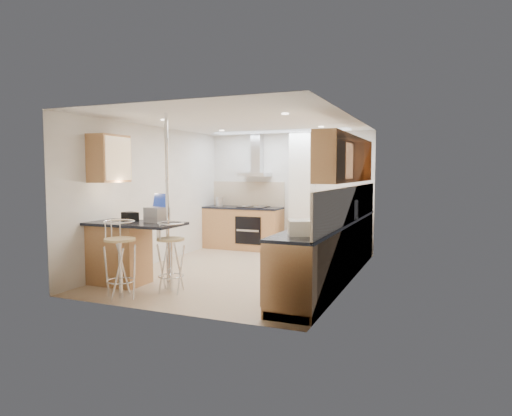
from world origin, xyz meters
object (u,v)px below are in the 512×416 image
at_px(bar_stool_near, 120,259).
at_px(laptop, 157,215).
at_px(bread_bin, 300,228).
at_px(bar_stool_end, 171,257).
at_px(microwave, 344,209).

bearing_deg(bar_stool_near, laptop, 104.86).
relative_size(laptop, bread_bin, 0.93).
bearing_deg(bar_stool_end, bar_stool_near, -168.82).
height_order(bar_stool_end, bread_bin, bread_bin).
height_order(bar_stool_near, bread_bin, bread_bin).
relative_size(bar_stool_near, bread_bin, 3.05).
distance_m(bar_stool_end, bread_bin, 1.98).
relative_size(microwave, laptop, 1.78).
bearing_deg(bar_stool_end, laptop, 109.46).
xyz_separation_m(laptop, bar_stool_near, (-0.05, -0.77, -0.52)).
bearing_deg(laptop, bread_bin, 6.97).
bearing_deg(microwave, bar_stool_near, 114.86).
relative_size(bar_stool_end, bread_bin, 2.87).
height_order(bar_stool_near, bar_stool_end, bar_stool_near).
height_order(laptop, bread_bin, laptop).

